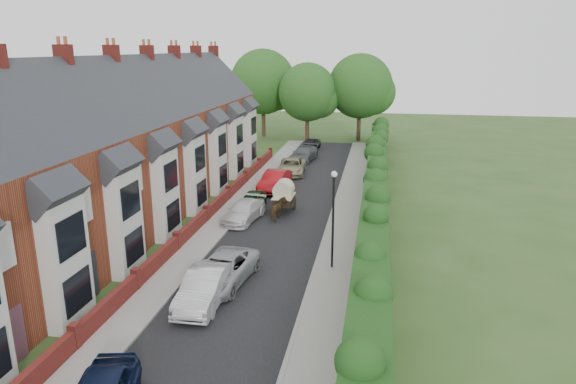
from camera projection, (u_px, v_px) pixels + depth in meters
The scene contains 23 objects.
ground at pixel (248, 300), 23.07m from camera, with size 140.00×140.00×0.00m, color #2D4C1E.
road at pixel (283, 221), 33.57m from camera, with size 6.00×58.00×0.02m, color black.
pavement_hedge_side at pixel (345, 224), 32.86m from camera, with size 2.20×58.00×0.12m, color gray.
pavement_house_side at pixel (226, 217), 34.21m from camera, with size 1.70×58.00×0.12m, color gray.
kerb_hedge_side at pixel (329, 223), 33.04m from camera, with size 0.18×58.00×0.13m, color gray.
kerb_house_side at pixel (237, 217), 34.07m from camera, with size 0.18×58.00×0.13m, color gray.
hedge at pixel (375, 202), 32.14m from camera, with size 2.10×58.00×2.85m.
terrace_row at pixel (122, 151), 33.15m from camera, with size 9.05×40.50×11.50m.
garden_wall_row at pixel (206, 215), 33.32m from camera, with size 0.35×40.35×1.10m.
lamppost at pixel (333, 208), 25.38m from camera, with size 0.32×0.32×5.16m.
tree_far_left at pixel (311, 94), 59.92m from camera, with size 7.14×6.80×9.29m.
tree_far_right at pixel (363, 88), 60.63m from camera, with size 7.98×7.60×10.31m.
tree_far_back at pixel (266, 83), 63.52m from camera, with size 8.40×8.00×10.82m.
car_silver_a at pixel (205, 287), 22.60m from camera, with size 1.61×4.61×1.52m, color #BBBABF.
car_silver_b at pixel (222, 270), 24.47m from camera, with size 2.33×5.06×1.41m, color #A0A2A7.
car_white at pixel (244, 211), 33.44m from camera, with size 1.80×4.42×1.28m, color silver.
car_green at pixel (252, 201), 35.66m from camera, with size 1.51×3.74×1.28m, color black.
car_red at pixel (275, 181), 40.52m from camera, with size 1.63×4.68×1.54m, color #A11117.
car_beige at pixel (292, 166), 45.78m from camera, with size 2.27×4.93×1.37m, color tan.
car_grey at pixel (304, 154), 51.03m from camera, with size 2.01×4.96×1.44m, color #4C4D53.
car_black at pixel (310, 144), 56.55m from camera, with size 1.53×3.81×1.30m, color black.
horse at pixel (279, 210), 33.47m from camera, with size 0.78×1.71×1.44m, color #432F18.
horse_cart at pixel (284, 194), 35.06m from camera, with size 1.42×3.13×2.26m.
Camera 1 is at (5.45, -20.23, 10.95)m, focal length 32.00 mm.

